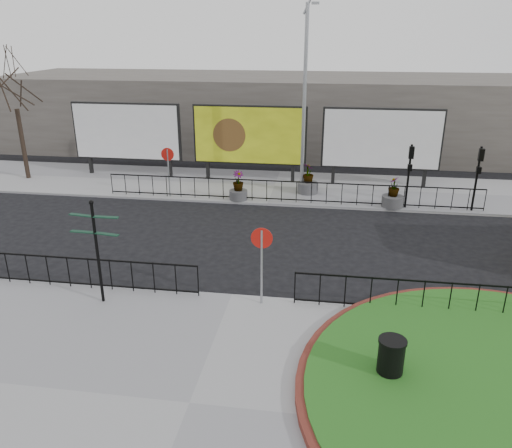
% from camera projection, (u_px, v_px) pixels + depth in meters
% --- Properties ---
extents(ground, '(90.00, 90.00, 0.00)m').
position_uv_depth(ground, '(232.00, 297.00, 15.82)').
color(ground, black).
rests_on(ground, ground).
extents(pavement_near, '(30.00, 10.00, 0.12)m').
position_uv_depth(pavement_near, '(189.00, 405.00, 11.19)').
color(pavement_near, gray).
rests_on(pavement_near, ground).
extents(pavement_far, '(44.00, 6.00, 0.12)m').
position_uv_depth(pavement_far, '(274.00, 187.00, 26.87)').
color(pavement_far, gray).
rests_on(pavement_far, ground).
extents(railing_near_left, '(10.00, 0.10, 1.10)m').
position_uv_depth(railing_near_left, '(48.00, 270.00, 16.12)').
color(railing_near_left, black).
rests_on(railing_near_left, pavement_near).
extents(railing_near_right, '(9.00, 0.10, 1.10)m').
position_uv_depth(railing_near_right, '(450.00, 299.00, 14.42)').
color(railing_near_right, black).
rests_on(railing_near_right, pavement_near).
extents(railing_far, '(18.00, 0.10, 1.10)m').
position_uv_depth(railing_far, '(289.00, 192.00, 24.02)').
color(railing_far, black).
rests_on(railing_far, pavement_far).
extents(speed_sign_far, '(0.64, 0.07, 2.47)m').
position_uv_depth(speed_sign_far, '(168.00, 161.00, 24.49)').
color(speed_sign_far, gray).
rests_on(speed_sign_far, pavement_far).
extents(speed_sign_near, '(0.64, 0.07, 2.47)m').
position_uv_depth(speed_sign_near, '(262.00, 249.00, 14.63)').
color(speed_sign_near, gray).
rests_on(speed_sign_near, pavement_near).
extents(billboard_left, '(6.20, 0.31, 4.10)m').
position_uv_depth(billboard_left, '(127.00, 132.00, 28.01)').
color(billboard_left, black).
rests_on(billboard_left, pavement_far).
extents(billboard_mid, '(6.20, 0.31, 4.10)m').
position_uv_depth(billboard_mid, '(250.00, 135.00, 27.05)').
color(billboard_mid, black).
rests_on(billboard_mid, pavement_far).
extents(billboard_right, '(6.20, 0.31, 4.10)m').
position_uv_depth(billboard_right, '(381.00, 139.00, 26.10)').
color(billboard_right, black).
rests_on(billboard_right, pavement_far).
extents(lamp_post, '(0.74, 0.18, 9.23)m').
position_uv_depth(lamp_post, '(304.00, 99.00, 24.02)').
color(lamp_post, gray).
rests_on(lamp_post, pavement_far).
extents(signal_pole_a, '(0.22, 0.26, 3.00)m').
position_uv_depth(signal_pole_a, '(410.00, 167.00, 22.79)').
color(signal_pole_a, black).
rests_on(signal_pole_a, pavement_far).
extents(signal_pole_b, '(0.22, 0.26, 3.00)m').
position_uv_depth(signal_pole_b, '(478.00, 169.00, 22.38)').
color(signal_pole_b, black).
rests_on(signal_pole_b, pavement_far).
extents(tree_left, '(2.00, 2.00, 7.00)m').
position_uv_depth(tree_left, '(18.00, 115.00, 27.03)').
color(tree_left, '#2D2119').
rests_on(tree_left, pavement_far).
extents(building_backdrop, '(40.00, 10.00, 5.00)m').
position_uv_depth(building_backdrop, '(291.00, 113.00, 35.21)').
color(building_backdrop, '#635C56').
rests_on(building_backdrop, ground).
extents(fingerpost_sign, '(1.54, 0.35, 3.28)m').
position_uv_depth(fingerpost_sign, '(96.00, 242.00, 14.67)').
color(fingerpost_sign, black).
rests_on(fingerpost_sign, pavement_near).
extents(litter_bin, '(0.66, 0.66, 1.10)m').
position_uv_depth(litter_bin, '(391.00, 359.00, 11.74)').
color(litter_bin, black).
rests_on(litter_bin, pavement_near).
extents(planter_a, '(0.89, 0.89, 1.44)m').
position_uv_depth(planter_a, '(238.00, 189.00, 24.46)').
color(planter_a, '#4C4C4F').
rests_on(planter_a, pavement_far).
extents(planter_b, '(1.06, 1.06, 1.54)m').
position_uv_depth(planter_b, '(308.00, 183.00, 25.49)').
color(planter_b, '#4C4C4F').
rests_on(planter_b, pavement_far).
extents(planter_c, '(1.01, 1.01, 1.47)m').
position_uv_depth(planter_c, '(393.00, 196.00, 23.46)').
color(planter_c, '#4C4C4F').
rests_on(planter_c, pavement_far).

